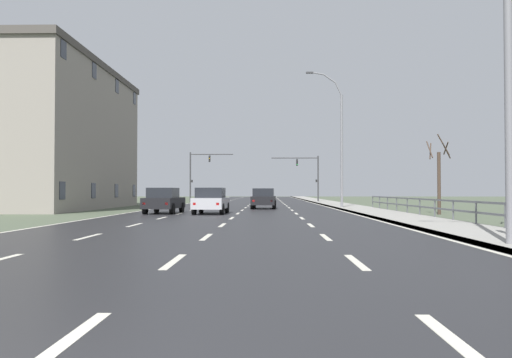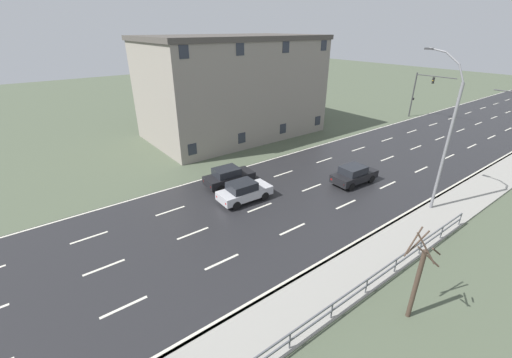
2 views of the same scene
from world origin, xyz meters
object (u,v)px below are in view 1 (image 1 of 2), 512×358
at_px(car_far_left, 211,201).
at_px(brick_building, 31,137).
at_px(car_mid_centre, 164,200).
at_px(traffic_signal_left, 198,169).
at_px(traffic_signal_right, 309,171).
at_px(car_distant, 264,198).
at_px(street_lamp_midground, 339,142).
at_px(street_lamp_foreground, 503,25).

bearing_deg(car_far_left, brick_building, 150.89).
bearing_deg(car_mid_centre, traffic_signal_left, 97.16).
relative_size(traffic_signal_right, car_distant, 1.38).
relative_size(traffic_signal_left, car_far_left, 1.49).
height_order(street_lamp_midground, car_distant, street_lamp_midground).
xyz_separation_m(car_far_left, brick_building, (-15.04, 9.07, 4.79)).
height_order(car_distant, car_far_left, same).
bearing_deg(car_distant, car_mid_centre, -122.87).
xyz_separation_m(street_lamp_foreground, car_far_left, (-9.06, 18.73, -4.58)).
bearing_deg(traffic_signal_right, car_mid_centre, -109.28).
height_order(street_lamp_midground, car_mid_centre, street_lamp_midground).
relative_size(street_lamp_foreground, brick_building, 0.55).
relative_size(street_lamp_midground, brick_building, 0.54).
bearing_deg(car_distant, car_far_left, -106.51).
xyz_separation_m(street_lamp_foreground, traffic_signal_right, (-0.70, 51.55, -1.59)).
distance_m(street_lamp_foreground, traffic_signal_left, 54.84).
height_order(car_distant, car_mid_centre, same).
relative_size(street_lamp_midground, traffic_signal_left, 1.74).
distance_m(traffic_signal_right, car_far_left, 34.00).
bearing_deg(traffic_signal_right, traffic_signal_left, 174.33).
bearing_deg(car_distant, street_lamp_midground, 11.36).
relative_size(street_lamp_midground, car_mid_centre, 2.58).
relative_size(car_far_left, car_mid_centre, 0.99).
relative_size(traffic_signal_right, car_mid_centre, 1.37).
bearing_deg(car_mid_centre, traffic_signal_right, 73.84).
bearing_deg(car_far_left, street_lamp_foreground, -62.19).
bearing_deg(street_lamp_foreground, car_distant, 102.16).
relative_size(car_distant, car_far_left, 1.00).
distance_m(traffic_signal_left, car_distant, 26.67).
distance_m(car_far_left, brick_building, 18.20).
relative_size(street_lamp_midground, car_far_left, 2.60).
height_order(traffic_signal_left, car_distant, traffic_signal_left).
xyz_separation_m(car_mid_centre, brick_building, (-12.11, 8.55, 4.79)).
bearing_deg(car_distant, street_lamp_foreground, -75.63).
relative_size(street_lamp_foreground, traffic_signal_left, 1.77).
bearing_deg(street_lamp_foreground, street_lamp_midground, 90.14).
xyz_separation_m(traffic_signal_left, car_mid_centre, (2.38, -33.66, -3.30)).
bearing_deg(car_far_left, car_distant, 73.27).
bearing_deg(traffic_signal_right, street_lamp_foreground, -89.22).
bearing_deg(brick_building, traffic_signal_right, 45.42).
bearing_deg(street_lamp_midground, street_lamp_foreground, -89.86).
height_order(traffic_signal_right, car_far_left, traffic_signal_right).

